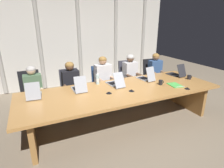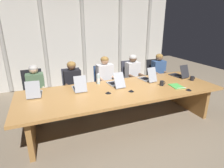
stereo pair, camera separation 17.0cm
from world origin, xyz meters
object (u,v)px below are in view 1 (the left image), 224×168
at_px(laptop_right_end, 176,73).
at_px(conference_mic_right_side, 187,88).
at_px(office_chair_left_end, 33,99).
at_px(person_right_end, 157,72).
at_px(coffee_mug_near, 161,82).
at_px(office_chair_left_mid, 71,93).
at_px(person_left_mid, 72,83).
at_px(laptop_left_end, 34,94).
at_px(laptop_right_mid, 146,77).
at_px(conference_mic_left_side, 109,92).
at_px(coffee_mug_far, 189,77).
at_px(person_left_end, 34,89).
at_px(office_chair_center, 102,89).
at_px(office_chair_right_end, 152,80).
at_px(person_right_mid, 132,74).
at_px(conference_mic_middle, 131,90).
at_px(office_chair_right_mid, 128,84).
at_px(laptop_center, 115,83).
at_px(laptop_left_mid, 79,87).
at_px(person_center, 104,78).
at_px(water_bottle_primary, 98,79).
at_px(spiral_notepad, 175,85).

relative_size(laptop_right_end, conference_mic_right_side, 4.23).
xyz_separation_m(laptop_right_end, office_chair_left_end, (-3.30, 0.85, -0.42)).
xyz_separation_m(person_right_end, coffee_mug_near, (-0.74, -1.08, 0.12)).
distance_m(office_chair_left_mid, person_left_mid, 0.34).
height_order(person_right_end, conference_mic_right_side, person_right_end).
bearing_deg(office_chair_left_end, laptop_left_end, -0.01).
xyz_separation_m(laptop_right_mid, conference_mic_left_side, (-1.10, -0.40, -0.04)).
bearing_deg(coffee_mug_far, laptop_right_end, 99.19).
distance_m(office_chair_left_mid, person_left_end, 0.87).
bearing_deg(office_chair_center, office_chair_right_end, 97.37).
xyz_separation_m(person_right_mid, conference_mic_middle, (-0.69, -1.15, 0.07)).
relative_size(laptop_right_end, office_chair_left_end, 0.48).
bearing_deg(person_left_mid, person_right_end, 89.48).
bearing_deg(office_chair_right_mid, laptop_right_end, 48.08).
bearing_deg(person_right_end, office_chair_right_mid, -98.30).
height_order(laptop_center, laptop_right_end, laptop_right_end).
bearing_deg(laptop_left_mid, person_left_end, 49.95).
height_order(office_chair_right_mid, person_right_mid, person_right_mid).
xyz_separation_m(coffee_mug_near, conference_mic_left_side, (-1.19, 0.01, -0.03)).
distance_m(office_chair_left_end, coffee_mug_near, 2.83).
height_order(laptop_left_end, person_center, person_center).
bearing_deg(office_chair_left_end, office_chair_right_end, 86.62).
height_order(office_chair_right_end, coffee_mug_far, office_chair_right_end).
distance_m(laptop_left_mid, water_bottle_primary, 0.50).
bearing_deg(person_right_mid, spiral_notepad, 10.26).
height_order(coffee_mug_far, conference_mic_right_side, coffee_mug_far).
bearing_deg(office_chair_right_end, laptop_left_end, -71.52).
relative_size(laptop_center, office_chair_right_mid, 0.52).
distance_m(office_chair_left_end, person_center, 1.71).
bearing_deg(office_chair_left_end, person_left_mid, 75.97).
xyz_separation_m(laptop_left_mid, conference_mic_middle, (0.90, -0.46, -0.04)).
relative_size(office_chair_right_end, spiral_notepad, 2.87).
xyz_separation_m(laptop_right_mid, person_left_end, (-2.37, 0.66, -0.15)).
bearing_deg(laptop_center, office_chair_right_end, -65.86).
bearing_deg(laptop_right_end, person_left_end, 72.01).
xyz_separation_m(laptop_right_mid, office_chair_right_mid, (0.02, 0.83, -0.42)).
bearing_deg(laptop_center, laptop_right_end, -93.46).
bearing_deg(person_center, conference_mic_middle, 2.52).
distance_m(coffee_mug_near, conference_mic_left_side, 1.19).
relative_size(person_left_mid, coffee_mug_far, 8.62).
bearing_deg(laptop_center, person_left_mid, 43.32).
distance_m(office_chair_right_mid, office_chair_right_end, 0.80).
height_order(coffee_mug_near, conference_mic_left_side, coffee_mug_near).
relative_size(laptop_left_mid, laptop_center, 0.85).
relative_size(laptop_right_mid, office_chair_left_end, 0.49).
height_order(laptop_left_end, office_chair_right_mid, laptop_left_end).
relative_size(laptop_center, person_left_mid, 0.45).
bearing_deg(office_chair_right_mid, person_left_mid, -81.20).
height_order(laptop_left_end, conference_mic_left_side, laptop_left_end).
bearing_deg(person_left_end, laptop_left_mid, 48.75).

